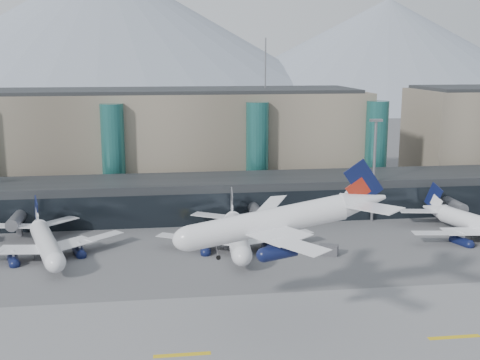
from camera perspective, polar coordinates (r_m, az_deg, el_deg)
name	(u,v)px	position (r m, az deg, el deg)	size (l,w,h in m)	color
ground	(298,304)	(103.11, 5.56, -11.61)	(900.00, 900.00, 0.00)	#515154
runway_strip	(322,346)	(89.96, 7.81, -15.31)	(400.00, 40.00, 0.04)	slate
runway_markings	(322,346)	(89.95, 7.81, -15.30)	(128.00, 1.00, 0.02)	gold
concourse	(248,196)	(155.60, 0.76, -1.56)	(170.00, 27.00, 10.00)	black
terminal_main	(151,141)	(183.83, -8.46, 3.69)	(130.00, 30.00, 31.00)	gray
teal_towers	(186,153)	(168.36, -5.10, 2.55)	(116.40, 19.40, 46.00)	#23635F
mountain_ridge	(207,49)	(473.63, -3.11, 12.32)	(910.00, 400.00, 110.00)	gray
lightmast_mid	(374,164)	(151.79, 12.61, 1.45)	(3.00, 1.20, 25.60)	slate
hero_jet	(289,213)	(89.68, 4.64, -3.11)	(32.93, 34.02, 10.95)	silver
jet_parked_left	(44,234)	(131.94, -18.09, -4.93)	(33.35, 34.99, 11.23)	silver
jet_parked_mid	(236,226)	(130.68, -0.42, -4.43)	(35.98, 35.15, 11.60)	silver
jet_parked_right	(473,218)	(147.56, 21.18, -3.36)	(34.03, 35.98, 11.56)	silver
veh_a	(47,249)	(133.08, -17.82, -6.27)	(3.25, 1.83, 1.83)	silver
veh_b	(189,234)	(138.03, -4.88, -5.14)	(2.78, 1.71, 1.60)	gold
veh_c	(328,250)	(127.21, 8.38, -6.57)	(3.93, 2.07, 2.18)	#46464A
veh_g	(295,238)	(135.37, 5.24, -5.50)	(2.66, 1.55, 1.55)	silver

